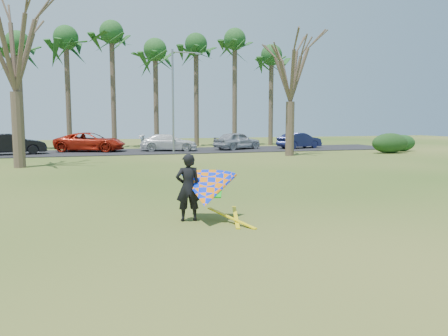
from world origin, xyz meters
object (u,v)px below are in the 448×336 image
object	(u,v)px
car_1	(12,144)
car_2	(91,142)
bare_tree_left	(13,41)
car_3	(169,142)
car_5	(299,140)
car_4	(237,141)
streetlight	(175,96)
kite_flyer	(205,190)
bare_tree_right	(291,66)

from	to	relation	value
car_1	car_2	distance (m)	5.85
car_1	bare_tree_left	bearing A→B (deg)	179.53
car_3	car_5	size ratio (longest dim) A/B	1.12
car_1	car_4	world-z (taller)	car_1
bare_tree_left	car_5	xyz separation A→B (m)	(22.14, 9.60, -6.15)
car_4	car_2	bearing A→B (deg)	61.61
streetlight	car_4	distance (m)	7.67
streetlight	car_1	size ratio (longest dim) A/B	1.70
kite_flyer	bare_tree_right	bearing A→B (deg)	58.69
bare_tree_right	car_5	bearing A→B (deg)	57.91
car_1	kite_flyer	distance (m)	26.38
car_5	kite_flyer	size ratio (longest dim) A/B	1.79
bare_tree_right	car_1	bearing A→B (deg)	162.25
bare_tree_left	car_2	xyz separation A→B (m)	(3.82, 10.94, -6.08)
streetlight	kite_flyer	distance (m)	23.20
bare_tree_left	car_1	distance (m)	11.29
bare_tree_left	kite_flyer	world-z (taller)	bare_tree_left
kite_flyer	streetlight	bearing A→B (deg)	81.22
streetlight	car_3	distance (m)	4.69
bare_tree_right	car_1	world-z (taller)	bare_tree_right
bare_tree_right	bare_tree_left	bearing A→B (deg)	-170.54
bare_tree_left	streetlight	xyz separation A→B (m)	(10.16, 7.00, -2.45)
car_4	car_1	bearing A→B (deg)	68.12
car_1	kite_flyer	bearing A→B (deg)	-172.68
bare_tree_right	car_2	distance (m)	17.23
bare_tree_right	car_3	size ratio (longest dim) A/B	1.92
bare_tree_right	car_3	bearing A→B (deg)	138.87
bare_tree_left	car_5	bearing A→B (deg)	23.44
car_5	bare_tree_left	bearing A→B (deg)	97.90
car_1	streetlight	bearing A→B (deg)	-112.47
bare_tree_left	bare_tree_right	bearing A→B (deg)	9.46
car_5	kite_flyer	world-z (taller)	kite_flyer
car_2	car_5	size ratio (longest dim) A/B	1.31
car_5	kite_flyer	xyz separation A→B (m)	(-15.48, -25.24, 0.09)
car_4	streetlight	bearing A→B (deg)	92.09
bare_tree_left	kite_flyer	bearing A→B (deg)	-66.94
bare_tree_left	car_2	world-z (taller)	bare_tree_left
streetlight	car_5	bearing A→B (deg)	12.25
bare_tree_left	bare_tree_right	size ratio (longest dim) A/B	1.05
car_1	bare_tree_right	bearing A→B (deg)	-119.15
car_2	car_4	xyz separation A→B (m)	(12.41, -0.99, -0.01)
car_3	car_4	distance (m)	6.11
car_2	car_5	xyz separation A→B (m)	(18.32, -1.34, -0.07)
streetlight	car_2	size ratio (longest dim) A/B	1.43
streetlight	car_5	world-z (taller)	streetlight
bare_tree_right	car_4	xyz separation A→B (m)	(-1.77, 6.95, -5.74)
car_1	car_2	size ratio (longest dim) A/B	0.84
bare_tree_left	car_5	size ratio (longest dim) A/B	2.26
car_3	kite_flyer	size ratio (longest dim) A/B	2.00
kite_flyer	car_3	bearing A→B (deg)	82.27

